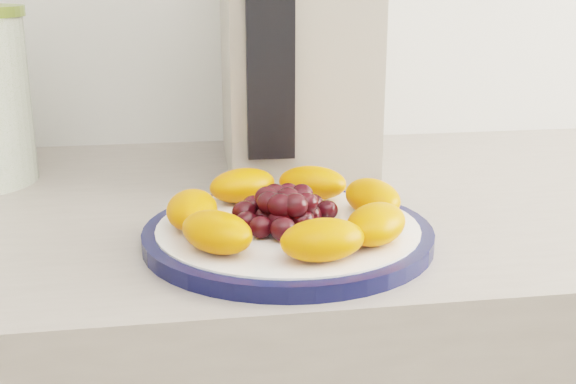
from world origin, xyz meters
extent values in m
cylinder|color=#0E1237|center=(0.07, 1.05, 0.91)|extent=(0.27, 0.27, 0.01)
cylinder|color=white|center=(0.07, 1.05, 0.91)|extent=(0.25, 0.25, 0.02)
cube|color=#A3998B|center=(0.12, 1.33, 1.05)|extent=(0.18, 0.25, 0.31)
cube|color=black|center=(0.07, 1.21, 1.06)|extent=(0.05, 0.02, 0.23)
ellipsoid|color=#EB5B05|center=(0.16, 1.07, 0.93)|extent=(0.06, 0.08, 0.03)
ellipsoid|color=#EB5B05|center=(0.11, 1.13, 0.93)|extent=(0.09, 0.07, 0.03)
ellipsoid|color=#EB5B05|center=(0.03, 1.13, 0.93)|extent=(0.09, 0.07, 0.03)
ellipsoid|color=#EB5B05|center=(-0.02, 1.06, 0.93)|extent=(0.05, 0.08, 0.03)
ellipsoid|color=#EB5B05|center=(0.00, 0.99, 0.93)|extent=(0.08, 0.09, 0.03)
ellipsoid|color=#EB5B05|center=(0.08, 0.96, 0.93)|extent=(0.08, 0.06, 0.03)
ellipsoid|color=#EB5B05|center=(0.14, 0.99, 0.93)|extent=(0.08, 0.09, 0.03)
ellipsoid|color=black|center=(0.07, 1.05, 0.93)|extent=(0.02, 0.02, 0.02)
ellipsoid|color=black|center=(0.09, 1.05, 0.93)|extent=(0.02, 0.02, 0.02)
ellipsoid|color=black|center=(0.08, 1.07, 0.93)|extent=(0.02, 0.02, 0.02)
ellipsoid|color=black|center=(0.06, 1.07, 0.93)|extent=(0.02, 0.02, 0.02)
ellipsoid|color=black|center=(0.05, 1.05, 0.93)|extent=(0.02, 0.02, 0.02)
ellipsoid|color=black|center=(0.06, 1.03, 0.93)|extent=(0.02, 0.02, 0.02)
ellipsoid|color=black|center=(0.08, 1.03, 0.93)|extent=(0.02, 0.02, 0.02)
ellipsoid|color=black|center=(0.11, 1.06, 0.93)|extent=(0.02, 0.02, 0.02)
ellipsoid|color=black|center=(0.10, 1.08, 0.93)|extent=(0.02, 0.02, 0.02)
ellipsoid|color=black|center=(0.08, 1.09, 0.93)|extent=(0.02, 0.02, 0.02)
ellipsoid|color=black|center=(0.06, 1.09, 0.93)|extent=(0.02, 0.02, 0.02)
ellipsoid|color=black|center=(0.04, 1.08, 0.93)|extent=(0.02, 0.02, 0.02)
ellipsoid|color=black|center=(0.03, 1.06, 0.93)|extent=(0.02, 0.02, 0.02)
ellipsoid|color=black|center=(0.03, 1.04, 0.93)|extent=(0.02, 0.02, 0.02)
ellipsoid|color=black|center=(0.04, 1.02, 0.93)|extent=(0.02, 0.02, 0.02)
ellipsoid|color=black|center=(0.06, 1.01, 0.93)|extent=(0.02, 0.02, 0.02)
ellipsoid|color=black|center=(0.07, 1.05, 0.94)|extent=(0.02, 0.02, 0.02)
ellipsoid|color=black|center=(0.08, 1.06, 0.94)|extent=(0.02, 0.02, 0.02)
ellipsoid|color=black|center=(0.07, 1.07, 0.94)|extent=(0.02, 0.02, 0.02)
ellipsoid|color=black|center=(0.06, 1.07, 0.94)|extent=(0.02, 0.02, 0.02)
ellipsoid|color=black|center=(0.05, 1.06, 0.94)|extent=(0.02, 0.02, 0.02)
ellipsoid|color=black|center=(0.05, 1.04, 0.94)|extent=(0.02, 0.02, 0.02)
ellipsoid|color=black|center=(0.06, 1.03, 0.94)|extent=(0.02, 0.02, 0.02)
ellipsoid|color=black|center=(0.07, 1.03, 0.94)|extent=(0.02, 0.02, 0.02)
ellipsoid|color=black|center=(0.08, 1.04, 0.94)|extent=(0.02, 0.02, 0.02)
ellipsoid|color=red|center=(0.07, 0.98, 0.93)|extent=(0.03, 0.03, 0.02)
ellipsoid|color=red|center=(0.10, 0.99, 0.93)|extent=(0.03, 0.03, 0.02)
camera|label=1|loc=(-0.03, 0.42, 1.14)|focal=45.00mm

